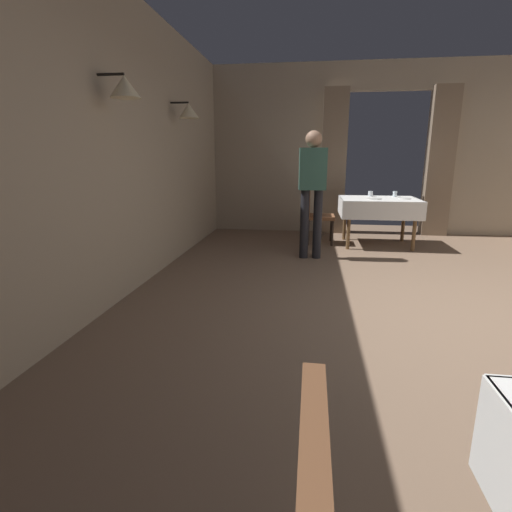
# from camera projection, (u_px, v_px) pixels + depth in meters

# --- Properties ---
(ground) EXTENTS (10.08, 10.08, 0.00)m
(ground) POSITION_uv_depth(u_px,v_px,m) (458.00, 320.00, 3.43)
(ground) COLOR #7A604C
(wall_left) EXTENTS (0.49, 8.40, 3.00)m
(wall_left) POSITION_uv_depth(u_px,v_px,m) (97.00, 142.00, 3.50)
(wall_left) COLOR gray
(wall_left) RESTS_ON ground
(wall_back) EXTENTS (6.40, 0.27, 3.00)m
(wall_back) POSITION_uv_depth(u_px,v_px,m) (386.00, 149.00, 7.08)
(wall_back) COLOR gray
(wall_back) RESTS_ON ground
(dining_table_mid) EXTENTS (1.20, 0.98, 0.75)m
(dining_table_mid) POSITION_uv_depth(u_px,v_px,m) (379.00, 205.00, 6.24)
(dining_table_mid) COLOR brown
(dining_table_mid) RESTS_ON ground
(chair_mid_left) EXTENTS (0.44, 0.44, 0.93)m
(chair_mid_left) POSITION_uv_depth(u_px,v_px,m) (316.00, 212.00, 6.42)
(chair_mid_left) COLOR black
(chair_mid_left) RESTS_ON ground
(plate_mid_a) EXTENTS (0.22, 0.22, 0.01)m
(plate_mid_a) POSITION_uv_depth(u_px,v_px,m) (374.00, 199.00, 6.10)
(plate_mid_a) COLOR white
(plate_mid_a) RESTS_ON dining_table_mid
(plate_mid_b) EXTENTS (0.19, 0.19, 0.01)m
(plate_mid_b) POSITION_uv_depth(u_px,v_px,m) (405.00, 199.00, 6.12)
(plate_mid_b) COLOR white
(plate_mid_b) RESTS_ON dining_table_mid
(glass_mid_c) EXTENTS (0.07, 0.07, 0.09)m
(glass_mid_c) POSITION_uv_depth(u_px,v_px,m) (395.00, 194.00, 6.45)
(glass_mid_c) COLOR silver
(glass_mid_c) RESTS_ON dining_table_mid
(glass_mid_d) EXTENTS (0.08, 0.08, 0.09)m
(glass_mid_d) POSITION_uv_depth(u_px,v_px,m) (370.00, 194.00, 6.51)
(glass_mid_d) COLOR silver
(glass_mid_d) RESTS_ON dining_table_mid
(person_waiter_by_doorway) EXTENTS (0.38, 0.25, 1.72)m
(person_waiter_by_doorway) POSITION_uv_depth(u_px,v_px,m) (312.00, 184.00, 5.33)
(person_waiter_by_doorway) COLOR black
(person_waiter_by_doorway) RESTS_ON ground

